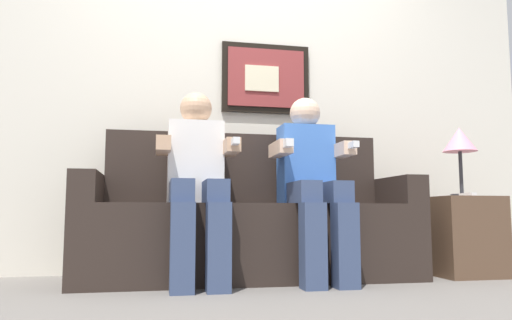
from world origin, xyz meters
TOP-DOWN VIEW (x-y plane):
  - ground_plane at (0.00, 0.00)m, footprint 5.74×5.74m
  - back_wall_assembly at (0.01, 0.76)m, footprint 4.41×0.10m
  - couch at (0.00, 0.33)m, footprint 2.01×0.58m
  - person_on_left at (-0.34, 0.16)m, footprint 0.46×0.56m
  - person_on_right at (0.34, 0.16)m, footprint 0.46×0.56m
  - side_table_right at (1.36, 0.22)m, footprint 0.40×0.40m
  - table_lamp at (1.40, 0.27)m, footprint 0.22×0.22m
  - spare_remote_on_table at (1.34, 0.12)m, footprint 0.04×0.13m

SIDE VIEW (x-z plane):
  - ground_plane at x=0.00m, z-range 0.00..0.00m
  - side_table_right at x=1.36m, z-range 0.00..0.50m
  - couch at x=0.00m, z-range -0.14..0.76m
  - spare_remote_on_table at x=1.34m, z-range 0.50..0.52m
  - person_on_left at x=-0.34m, z-range 0.05..1.16m
  - person_on_right at x=0.34m, z-range 0.05..1.16m
  - table_lamp at x=1.40m, z-range 0.63..1.09m
  - back_wall_assembly at x=0.01m, z-range 0.00..2.60m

